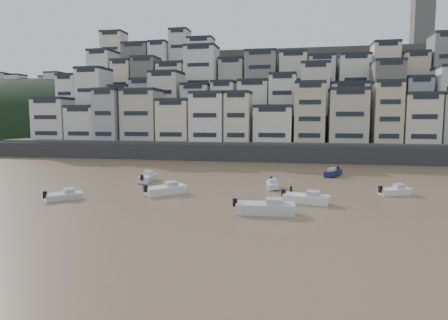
% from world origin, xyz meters
% --- Properties ---
extents(ground, '(400.00, 400.00, 0.00)m').
position_xyz_m(ground, '(0.00, 0.00, 0.00)').
color(ground, '#8F6D4D').
rests_on(ground, ground).
extents(sea_strip, '(340.00, 340.00, 0.00)m').
position_xyz_m(sea_strip, '(-110.00, 145.00, 0.01)').
color(sea_strip, '#475866').
rests_on(sea_strip, ground).
extents(harbor_wall, '(140.00, 3.00, 3.50)m').
position_xyz_m(harbor_wall, '(10.00, 65.00, 1.75)').
color(harbor_wall, '#38383A').
rests_on(harbor_wall, ground).
extents(hillside, '(141.04, 66.00, 50.00)m').
position_xyz_m(hillside, '(14.73, 104.84, 13.01)').
color(hillside, '#4C4C47').
rests_on(hillside, ground).
extents(headland, '(216.00, 135.00, 53.33)m').
position_xyz_m(headland, '(-95.00, 135.00, 0.02)').
color(headland, black).
rests_on(headland, ground).
extents(boat_j, '(4.22, 3.93, 1.19)m').
position_xyz_m(boat_j, '(-8.91, 20.14, 0.59)').
color(boat_j, silver).
rests_on(boat_j, ground).
extents(boat_d, '(4.75, 3.54, 1.25)m').
position_xyz_m(boat_d, '(29.65, 30.77, 0.63)').
color(boat_d, white).
rests_on(boat_d, ground).
extents(boat_f, '(2.37, 5.71, 1.52)m').
position_xyz_m(boat_f, '(-4.44, 34.52, 0.76)').
color(boat_f, silver).
rests_on(boat_f, ground).
extents(boat_a, '(6.52, 2.60, 1.74)m').
position_xyz_m(boat_a, '(14.78, 17.84, 0.87)').
color(boat_a, silver).
rests_on(boat_a, ground).
extents(boat_c, '(5.27, 5.61, 1.59)m').
position_xyz_m(boat_c, '(1.62, 25.61, 0.79)').
color(boat_c, white).
rests_on(boat_c, ground).
extents(boat_b, '(5.84, 3.11, 1.52)m').
position_xyz_m(boat_b, '(18.84, 23.68, 0.76)').
color(boat_b, white).
rests_on(boat_b, ground).
extents(boat_i, '(3.57, 5.43, 1.41)m').
position_xyz_m(boat_i, '(23.29, 45.78, 0.71)').
color(boat_i, '#161A44').
rests_on(boat_i, ground).
extents(boat_e, '(2.27, 4.87, 1.28)m').
position_xyz_m(boat_e, '(14.39, 32.55, 0.64)').
color(boat_e, silver).
rests_on(boat_e, ground).
extents(person_pink, '(0.44, 0.44, 1.74)m').
position_xyz_m(person_pink, '(16.95, 30.02, 0.87)').
color(person_pink, tan).
rests_on(person_pink, ground).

